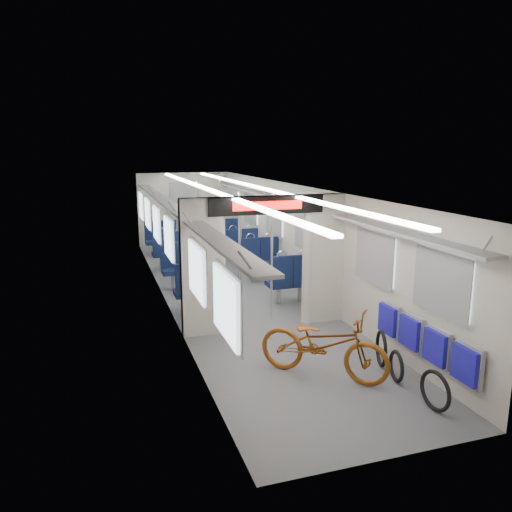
# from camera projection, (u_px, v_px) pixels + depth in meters

# --- Properties ---
(carriage) EXTENTS (12.00, 12.02, 2.31)m
(carriage) POSITION_uv_depth(u_px,v_px,m) (237.00, 227.00, 10.08)
(carriage) COLOR #515456
(carriage) RESTS_ON ground
(bicycle) EXTENTS (1.76, 1.71, 0.96)m
(bicycle) POSITION_uv_depth(u_px,v_px,m) (324.00, 344.00, 6.77)
(bicycle) COLOR brown
(bicycle) RESTS_ON ground
(flip_bench) EXTENTS (0.12, 2.10, 0.50)m
(flip_bench) POSITION_uv_depth(u_px,v_px,m) (424.00, 339.00, 6.66)
(flip_bench) COLOR gray
(flip_bench) RESTS_ON carriage
(bike_hoop_a) EXTENTS (0.09, 0.51, 0.51)m
(bike_hoop_a) POSITION_uv_depth(u_px,v_px,m) (435.00, 393.00, 5.94)
(bike_hoop_a) COLOR black
(bike_hoop_a) RESTS_ON ground
(bike_hoop_b) EXTENTS (0.13, 0.44, 0.44)m
(bike_hoop_b) POSITION_uv_depth(u_px,v_px,m) (396.00, 368.00, 6.69)
(bike_hoop_b) COLOR black
(bike_hoop_b) RESTS_ON ground
(bike_hoop_c) EXTENTS (0.22, 0.52, 0.53)m
(bike_hoop_c) POSITION_uv_depth(u_px,v_px,m) (381.00, 350.00, 7.16)
(bike_hoop_c) COLOR black
(bike_hoop_c) RESTS_ON ground
(seat_bay_near_left) EXTENTS (0.93, 2.17, 1.13)m
(seat_bay_near_left) POSITION_uv_depth(u_px,v_px,m) (190.00, 273.00, 10.25)
(seat_bay_near_left) COLOR #0C1636
(seat_bay_near_left) RESTS_ON ground
(seat_bay_near_right) EXTENTS (0.93, 2.16, 1.13)m
(seat_bay_near_right) POSITION_uv_depth(u_px,v_px,m) (275.00, 266.00, 10.85)
(seat_bay_near_right) COLOR #0C1636
(seat_bay_near_right) RESTS_ON ground
(seat_bay_far_left) EXTENTS (0.92, 2.12, 1.12)m
(seat_bay_far_left) POSITION_uv_depth(u_px,v_px,m) (166.00, 242.00, 13.62)
(seat_bay_far_left) COLOR #0C1636
(seat_bay_far_left) RESTS_ON ground
(seat_bay_far_right) EXTENTS (0.90, 2.03, 1.09)m
(seat_bay_far_right) POSITION_uv_depth(u_px,v_px,m) (232.00, 239.00, 14.16)
(seat_bay_far_right) COLOR #0C1636
(seat_bay_far_right) RESTS_ON ground
(stanchion_near_left) EXTENTS (0.04, 0.04, 2.30)m
(stanchion_near_left) POSITION_uv_depth(u_px,v_px,m) (240.00, 257.00, 9.02)
(stanchion_near_left) COLOR silver
(stanchion_near_left) RESTS_ON ground
(stanchion_near_right) EXTENTS (0.04, 0.04, 2.30)m
(stanchion_near_right) POSITION_uv_depth(u_px,v_px,m) (272.00, 258.00, 8.91)
(stanchion_near_right) COLOR silver
(stanchion_near_right) RESTS_ON ground
(stanchion_far_left) EXTENTS (0.04, 0.04, 2.30)m
(stanchion_far_left) POSITION_uv_depth(u_px,v_px,m) (198.00, 230.00, 11.88)
(stanchion_far_left) COLOR silver
(stanchion_far_left) RESTS_ON ground
(stanchion_far_right) EXTENTS (0.04, 0.04, 2.30)m
(stanchion_far_right) POSITION_uv_depth(u_px,v_px,m) (220.00, 227.00, 12.40)
(stanchion_far_right) COLOR silver
(stanchion_far_right) RESTS_ON ground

